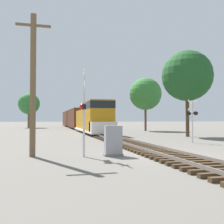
{
  "coord_description": "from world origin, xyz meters",
  "views": [
    {
      "loc": [
        -6.16,
        -13.38,
        1.94
      ],
      "look_at": [
        -1.37,
        5.68,
        2.49
      ],
      "focal_mm": 42.0,
      "sensor_mm": 36.0,
      "label": 1
    }
  ],
  "objects_px": {
    "tree_deep_background": "(29,104)",
    "tree_mid_background": "(145,94)",
    "freight_train": "(77,119)",
    "utility_pole": "(33,83)",
    "crossing_signal_near": "(83,108)",
    "crossing_signal_far": "(192,116)",
    "tree_far_right": "(187,76)",
    "relay_cabinet": "(113,141)"
  },
  "relations": [
    {
      "from": "utility_pole",
      "to": "tree_mid_background",
      "type": "bearing_deg",
      "value": 58.05
    },
    {
      "from": "relay_cabinet",
      "to": "tree_deep_background",
      "type": "relative_size",
      "value": 0.2
    },
    {
      "from": "freight_train",
      "to": "tree_mid_background",
      "type": "bearing_deg",
      "value": -51.51
    },
    {
      "from": "crossing_signal_near",
      "to": "relay_cabinet",
      "type": "xyz_separation_m",
      "value": [
        1.59,
        -0.07,
        -1.73
      ]
    },
    {
      "from": "freight_train",
      "to": "tree_deep_background",
      "type": "relative_size",
      "value": 6.49
    },
    {
      "from": "utility_pole",
      "to": "tree_mid_background",
      "type": "height_order",
      "value": "tree_mid_background"
    },
    {
      "from": "crossing_signal_far",
      "to": "tree_far_right",
      "type": "bearing_deg",
      "value": -47.26
    },
    {
      "from": "freight_train",
      "to": "tree_deep_background",
      "type": "distance_m",
      "value": 14.2
    },
    {
      "from": "tree_deep_background",
      "to": "tree_mid_background",
      "type": "bearing_deg",
      "value": -47.56
    },
    {
      "from": "tree_far_right",
      "to": "tree_deep_background",
      "type": "bearing_deg",
      "value": 117.41
    },
    {
      "from": "relay_cabinet",
      "to": "tree_mid_background",
      "type": "distance_m",
      "value": 31.19
    },
    {
      "from": "freight_train",
      "to": "crossing_signal_far",
      "type": "xyz_separation_m",
      "value": [
        5.55,
        -34.8,
        0.18
      ]
    },
    {
      "from": "freight_train",
      "to": "relay_cabinet",
      "type": "xyz_separation_m",
      "value": [
        -2.7,
        -40.61,
        -1.24
      ]
    },
    {
      "from": "crossing_signal_near",
      "to": "relay_cabinet",
      "type": "height_order",
      "value": "crossing_signal_near"
    },
    {
      "from": "crossing_signal_far",
      "to": "freight_train",
      "type": "bearing_deg",
      "value": -10.88
    },
    {
      "from": "utility_pole",
      "to": "tree_mid_background",
      "type": "relative_size",
      "value": 0.84
    },
    {
      "from": "tree_far_right",
      "to": "tree_mid_background",
      "type": "relative_size",
      "value": 1.08
    },
    {
      "from": "crossing_signal_near",
      "to": "crossing_signal_far",
      "type": "height_order",
      "value": "crossing_signal_near"
    },
    {
      "from": "crossing_signal_near",
      "to": "crossing_signal_far",
      "type": "bearing_deg",
      "value": 125.93
    },
    {
      "from": "crossing_signal_far",
      "to": "utility_pole",
      "type": "bearing_deg",
      "value": 92.2
    },
    {
      "from": "tree_far_right",
      "to": "tree_mid_background",
      "type": "distance_m",
      "value": 15.12
    },
    {
      "from": "freight_train",
      "to": "tree_mid_background",
      "type": "relative_size",
      "value": 5.82
    },
    {
      "from": "crossing_signal_near",
      "to": "tree_far_right",
      "type": "xyz_separation_m",
      "value": [
        13.47,
        12.77,
        4.3
      ]
    },
    {
      "from": "crossing_signal_near",
      "to": "crossing_signal_far",
      "type": "xyz_separation_m",
      "value": [
        9.83,
        5.74,
        -0.32
      ]
    },
    {
      "from": "relay_cabinet",
      "to": "tree_far_right",
      "type": "height_order",
      "value": "tree_far_right"
    },
    {
      "from": "crossing_signal_near",
      "to": "tree_far_right",
      "type": "relative_size",
      "value": 0.46
    },
    {
      "from": "tree_mid_background",
      "to": "tree_deep_background",
      "type": "xyz_separation_m",
      "value": [
        -20.16,
        22.05,
        -0.69
      ]
    },
    {
      "from": "freight_train",
      "to": "relay_cabinet",
      "type": "height_order",
      "value": "freight_train"
    },
    {
      "from": "tree_mid_background",
      "to": "freight_train",
      "type": "bearing_deg",
      "value": 128.49
    },
    {
      "from": "crossing_signal_near",
      "to": "tree_deep_background",
      "type": "relative_size",
      "value": 0.56
    },
    {
      "from": "tree_mid_background",
      "to": "tree_deep_background",
      "type": "height_order",
      "value": "tree_mid_background"
    },
    {
      "from": "relay_cabinet",
      "to": "utility_pole",
      "type": "xyz_separation_m",
      "value": [
        -4.15,
        0.77,
        3.08
      ]
    },
    {
      "from": "utility_pole",
      "to": "tree_far_right",
      "type": "distance_m",
      "value": 20.28
    },
    {
      "from": "utility_pole",
      "to": "tree_deep_background",
      "type": "relative_size",
      "value": 0.93
    },
    {
      "from": "crossing_signal_near",
      "to": "tree_deep_background",
      "type": "xyz_separation_m",
      "value": [
        -5.79,
        49.9,
        3.02
      ]
    },
    {
      "from": "tree_far_right",
      "to": "tree_deep_background",
      "type": "relative_size",
      "value": 1.21
    },
    {
      "from": "crossing_signal_far",
      "to": "utility_pole",
      "type": "relative_size",
      "value": 0.48
    },
    {
      "from": "freight_train",
      "to": "tree_mid_background",
      "type": "xyz_separation_m",
      "value": [
        10.09,
        -12.69,
        4.21
      ]
    },
    {
      "from": "freight_train",
      "to": "relay_cabinet",
      "type": "bearing_deg",
      "value": -93.81
    },
    {
      "from": "freight_train",
      "to": "crossing_signal_near",
      "type": "distance_m",
      "value": 40.77
    },
    {
      "from": "crossing_signal_near",
      "to": "utility_pole",
      "type": "xyz_separation_m",
      "value": [
        -2.56,
        0.7,
        1.34
      ]
    },
    {
      "from": "tree_far_right",
      "to": "freight_train",
      "type": "bearing_deg",
      "value": 108.29
    }
  ]
}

